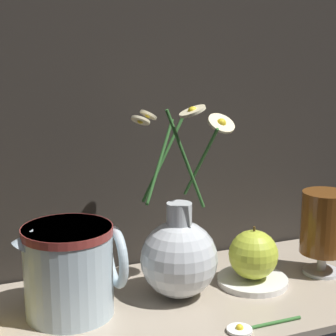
{
  "coord_description": "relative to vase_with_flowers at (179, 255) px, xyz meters",
  "views": [
    {
      "loc": [
        -0.29,
        -0.75,
        0.41
      ],
      "look_at": [
        0.01,
        0.0,
        0.22
      ],
      "focal_mm": 60.0,
      "sensor_mm": 36.0,
      "label": 1
    }
  ],
  "objects": [
    {
      "name": "ground_plane",
      "position": [
        -0.03,
        -0.01,
        -0.08
      ],
      "size": [
        6.0,
        6.0,
        0.0
      ],
      "primitive_type": "plane",
      "color": "black"
    },
    {
      "name": "tea_glass",
      "position": [
        0.26,
        -0.01,
        0.02
      ],
      "size": [
        0.08,
        0.08,
        0.15
      ],
      "color": "silver",
      "rests_on": "shelf"
    },
    {
      "name": "vase_with_flowers",
      "position": [
        0.0,
        0.0,
        0.0
      ],
      "size": [
        0.17,
        0.17,
        0.31
      ],
      "color": "silver",
      "rests_on": "shelf"
    },
    {
      "name": "saucer_plate",
      "position": [
        0.13,
        -0.01,
        -0.06
      ],
      "size": [
        0.12,
        0.12,
        0.01
      ],
      "color": "white",
      "rests_on": "shelf"
    },
    {
      "name": "ceramic_pitcher",
      "position": [
        -0.17,
        0.0,
        0.01
      ],
      "size": [
        0.16,
        0.13,
        0.15
      ],
      "color": "silver",
      "rests_on": "shelf"
    },
    {
      "name": "orange_fruit",
      "position": [
        0.13,
        -0.01,
        -0.02
      ],
      "size": [
        0.08,
        0.08,
        0.09
      ],
      "color": "#B7C638",
      "rests_on": "saucer_plate"
    },
    {
      "name": "loose_daisy",
      "position": [
        0.05,
        -0.14,
        -0.06
      ],
      "size": [
        0.12,
        0.04,
        0.01
      ],
      "color": "#336B2D",
      "rests_on": "shelf"
    },
    {
      "name": "shelf",
      "position": [
        -0.03,
        -0.01,
        -0.07
      ],
      "size": [
        0.78,
        0.32,
        0.01
      ],
      "color": "tan",
      "rests_on": "ground_plane"
    }
  ]
}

